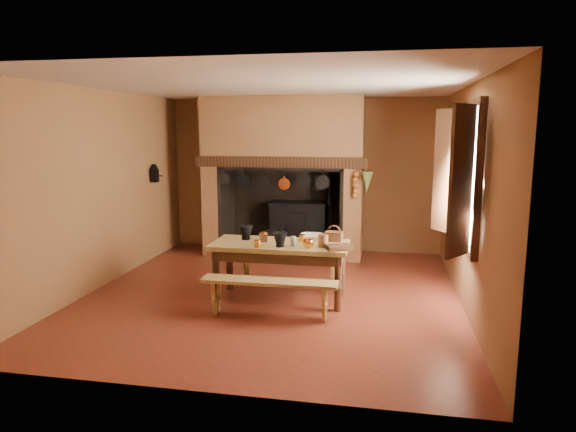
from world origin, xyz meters
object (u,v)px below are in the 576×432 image
Objects in this scene: iron_range at (299,226)px; mixing_bowl at (312,237)px; work_table at (280,252)px; bench_front at (269,289)px; wicker_basket at (334,236)px; coffee_grinder at (263,237)px.

iron_range is 2.50m from mixing_bowl.
iron_range reaches higher than work_table.
bench_front is (-0.00, -0.66, -0.30)m from work_table.
mixing_bowl is 1.30× the size of wicker_basket.
bench_front is 1.24m from wicker_basket.
iron_range reaches higher than wicker_basket.
mixing_bowl is (0.38, 0.27, 0.16)m from work_table.
work_table is 1.08× the size of bench_front.
iron_range is 5.11× the size of mixing_bowl.
wicker_basket is at bearing 20.64° from work_table.
mixing_bowl is 0.30m from wicker_basket.
iron_range is at bearing 94.04° from work_table.
bench_front is at bearing -111.97° from mixing_bowl.
mixing_bowl is at bearing -175.82° from wicker_basket.
coffee_grinder is (-0.05, -2.64, 0.35)m from iron_range.
work_table is 0.73m from bench_front.
work_table is at bearing -144.27° from mixing_bowl.
coffee_grinder is 0.65m from mixing_bowl.
bench_front is 1.10m from mixing_bowl.
coffee_grinder is 0.94m from wicker_basket.
work_table is 7.38× the size of wicker_basket.
mixing_bowl reaches higher than work_table.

